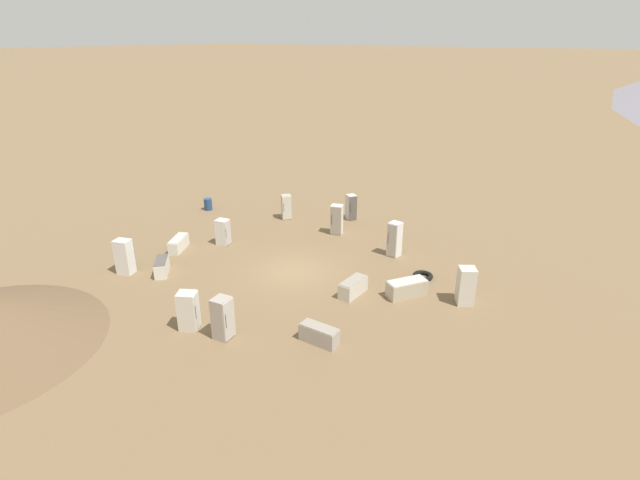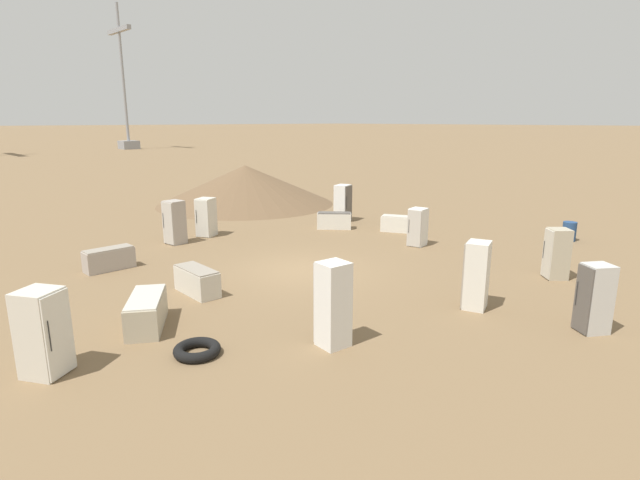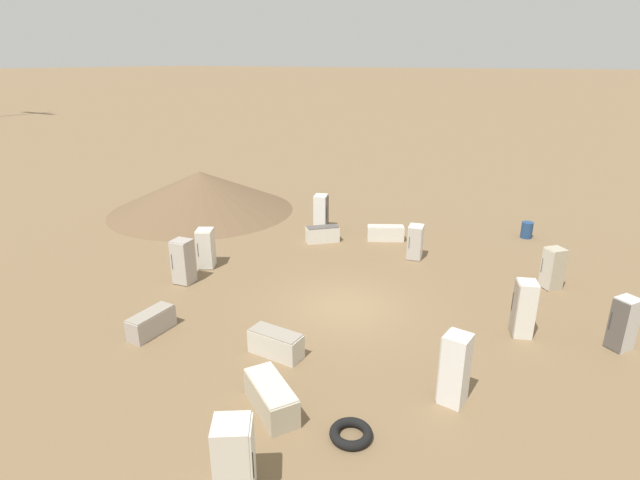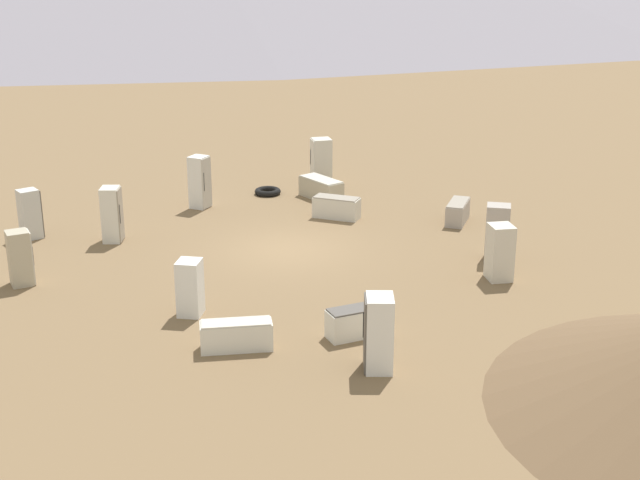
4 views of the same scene
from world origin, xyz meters
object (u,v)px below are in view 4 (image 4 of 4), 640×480
Objects in this scene: discarded_fridge_11 at (500,252)px; discarded_fridge_12 at (379,333)px; discarded_fridge_13 at (200,182)px; scrap_tire at (268,191)px; discarded_fridge_3 at (20,258)px; discarded_fridge_4 at (321,189)px; discarded_fridge_5 at (112,215)px; discarded_fridge_0 at (458,212)px; discarded_fridge_1 at (321,160)px; discarded_fridge_7 at (497,232)px; discarded_fridge_9 at (336,207)px; discarded_fridge_10 at (190,288)px; discarded_fridge_8 at (30,214)px; discarded_fridge_6 at (358,322)px; discarded_fridge_2 at (236,335)px.

discarded_fridge_12 reaches higher than discarded_fridge_11.
discarded_fridge_13 is 1.91× the size of scrap_tire.
discarded_fridge_3 is at bearing -3.55° from discarded_fridge_13.
discarded_fridge_4 is 1.09× the size of discarded_fridge_5.
discarded_fridge_13 reaches higher than discarded_fridge_11.
discarded_fridge_13 is at bearing -172.40° from discarded_fridge_0.
discarded_fridge_5 is (-0.39, -4.19, 0.11)m from discarded_fridge_3.
discarded_fridge_1 is at bearing 137.45° from discarded_fridge_5.
discarded_fridge_7 is 1.67m from discarded_fridge_11.
discarded_fridge_3 is at bearing 129.65° from discarded_fridge_1.
discarded_fridge_9 is 9.37m from discarded_fridge_10.
discarded_fridge_1 is 1.16× the size of discarded_fridge_10.
discarded_fridge_10 is at bearing 56.88° from discarded_fridge_12.
discarded_fridge_11 is at bearing -168.19° from discarded_fridge_1.
discarded_fridge_4 is 10.64m from discarded_fridge_8.
scrap_tire is (-5.29, -7.46, -0.71)m from discarded_fridge_8.
discarded_fridge_10 is (5.04, 10.27, 0.38)m from discarded_fridge_0.
discarded_fridge_5 is 4.47m from discarded_fridge_13.
discarded_fridge_13 reaches higher than discarded_fridge_7.
discarded_fridge_5 is at bearing -1.55° from discarded_fridge_4.
discarded_fridge_5 is (4.73, 6.96, 0.52)m from discarded_fridge_4.
discarded_fridge_11 is at bearing 38.73° from discarded_fridge_8.
discarded_fridge_10 is 0.78× the size of discarded_fridge_13.
discarded_fridge_6 is at bearing 13.00° from discarded_fridge_12.
discarded_fridge_11 reaches higher than discarded_fridge_0.
discarded_fridge_6 is 9.82m from discarded_fridge_9.
discarded_fridge_8 is at bearing -30.81° from discarded_fridge_13.
discarded_fridge_6 is 0.79× the size of discarded_fridge_13.
discarded_fridge_0 is 5.58m from discarded_fridge_4.
discarded_fridge_3 reaches higher than discarded_fridge_0.
discarded_fridge_10 is 8.96m from discarded_fridge_11.
discarded_fridge_4 is at bearing 129.73° from discarded_fridge_13.
discarded_fridge_12 is at bearing -88.87° from discarded_fridge_0.
discarded_fridge_9 is at bearing 172.74° from discarded_fridge_1.
discarded_fridge_10 is 1.49× the size of scrap_tire.
discarded_fridge_5 is at bearing -157.65° from discarded_fridge_2.
discarded_fridge_8 is 1.00× the size of discarded_fridge_11.
discarded_fridge_1 reaches higher than discarded_fridge_2.
discarded_fridge_2 is 8.58m from discarded_fridge_11.
discarded_fridge_3 is 0.97× the size of discarded_fridge_8.
discarded_fridge_12 is 14.10m from discarded_fridge_13.
discarded_fridge_9 is at bearing 150.35° from scrap_tire.
discarded_fridge_3 is 0.83× the size of discarded_fridge_13.
discarded_fridge_0 is 0.81× the size of discarded_fridge_4.
discarded_fridge_10 is 11.59m from scrap_tire.
discarded_fridge_12 is (-3.51, -0.14, 0.54)m from discarded_fridge_2.
discarded_fridge_13 reaches higher than discarded_fridge_9.
discarded_fridge_12 is at bearing 64.44° from discarded_fridge_2.
discarded_fridge_12 is at bearing 168.27° from discarded_fridge_6.
scrap_tire is at bearing -118.52° from discarded_fridge_9.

